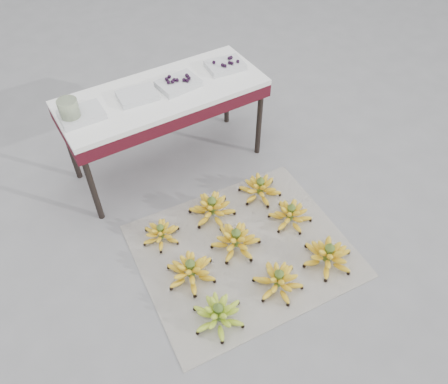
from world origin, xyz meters
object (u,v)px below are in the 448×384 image
bunch_front_right (328,255)px  vendor_table (163,100)px  bunch_mid_left (191,271)px  tray_right (178,83)px  bunch_back_right (260,188)px  tray_far_right (225,65)px  bunch_back_center (212,208)px  tray_far_left (82,115)px  bunch_mid_right (290,215)px  bunch_back_left (161,233)px  bunch_front_left (218,314)px  tray_left (137,95)px  bunch_mid_center (236,240)px  glass_jar (70,111)px  newspaper_mat (243,250)px  bunch_front_center (278,280)px

bunch_front_right → vendor_table: bearing=124.4°
bunch_mid_left → tray_right: size_ratio=1.32×
bunch_back_right → tray_far_right: bearing=80.0°
bunch_back_center → tray_far_right: tray_far_right is taller
tray_far_left → bunch_back_right: bearing=-33.1°
bunch_mid_left → tray_far_right: 1.38m
bunch_mid_right → bunch_back_left: bearing=141.5°
bunch_front_left → bunch_mid_left: 0.32m
bunch_mid_left → tray_right: 1.18m
bunch_front_right → tray_left: (-0.58, 1.27, 0.59)m
tray_far_left → tray_far_right: 1.01m
bunch_front_right → tray_right: bearing=119.9°
bunch_back_center → vendor_table: vendor_table is taller
bunch_mid_center → bunch_back_right: bunch_mid_center is taller
bunch_mid_right → tray_left: size_ratio=1.38×
bunch_back_right → glass_jar: 1.30m
tray_right → bunch_back_center: bearing=-99.8°
bunch_mid_left → bunch_back_right: size_ratio=1.24×
bunch_mid_right → tray_far_left: tray_far_left is taller
bunch_front_left → bunch_back_left: bearing=87.6°
newspaper_mat → bunch_mid_right: 0.39m
bunch_mid_left → bunch_mid_right: bearing=17.7°
tray_far_right → tray_right: bearing=-175.7°
tray_far_left → tray_far_right: tray_far_right is taller
bunch_mid_left → bunch_mid_center: (0.34, 0.05, 0.00)m
bunch_front_center → tray_far_left: tray_far_left is taller
bunch_front_center → tray_far_left: 1.49m
newspaper_mat → bunch_front_center: 0.32m
vendor_table → tray_left: bearing=178.8°
bunch_front_left → tray_far_right: tray_far_right is taller
bunch_mid_center → tray_right: (0.11, 0.87, 0.59)m
bunch_mid_center → bunch_front_center: bearing=-99.7°
bunch_mid_right → glass_jar: size_ratio=2.37×
bunch_back_right → bunch_mid_center: bearing=-143.8°
bunch_front_left → bunch_front_center: 0.40m
bunch_front_left → bunch_mid_center: 0.50m
glass_jar → tray_right: bearing=0.2°
bunch_back_right → bunch_mid_right: bearing=-84.1°
bunch_front_left → bunch_front_right: bearing=-5.4°
bunch_back_right → tray_right: bearing=113.8°
bunch_front_left → bunch_front_right: size_ratio=0.81×
tray_left → bunch_back_right: bearing=-47.8°
bunch_front_center → bunch_mid_right: size_ratio=0.91×
bunch_front_left → bunch_back_right: same height
bunch_back_left → bunch_back_right: (0.74, -0.01, 0.01)m
bunch_mid_left → bunch_mid_right: (0.75, 0.04, -0.00)m
bunch_mid_left → newspaper_mat: bearing=14.6°
tray_left → tray_right: bearing=-3.4°
tray_far_left → tray_far_right: bearing=1.3°
bunch_front_left → bunch_back_right: 0.97m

